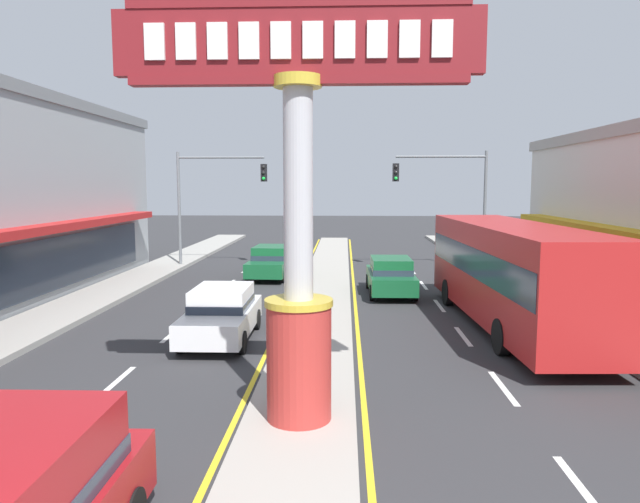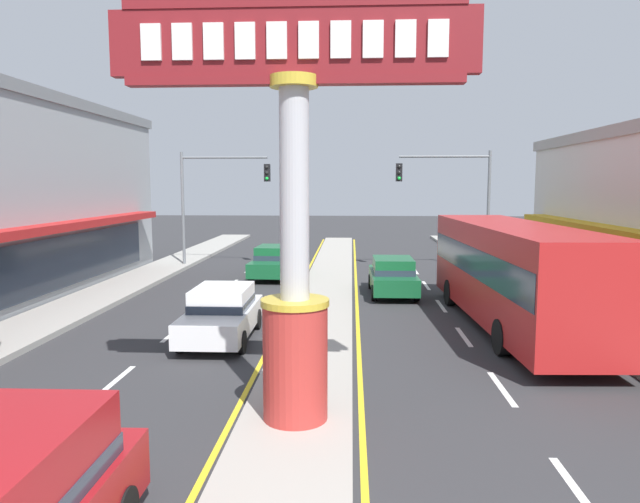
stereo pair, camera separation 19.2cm
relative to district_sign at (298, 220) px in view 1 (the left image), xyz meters
name	(u,v)px [view 1 (the left image)]	position (x,y,z in m)	size (l,w,h in m)	color
median_strip	(322,303)	(0.00, 11.02, -3.78)	(2.13, 52.00, 0.14)	#A39E93
sidewalk_left	(65,312)	(-8.85, 9.02, -3.76)	(2.37, 60.00, 0.18)	#9E9B93
sidewalk_right	(584,317)	(8.85, 9.02, -3.76)	(2.37, 60.00, 0.18)	#9E9B93
lane_markings	(321,312)	(0.00, 9.66, -3.84)	(8.87, 52.00, 0.01)	silver
district_sign	(298,220)	(0.00, 0.00, 0.00)	(6.46, 1.26, 7.52)	#B7332D
traffic_light_left_side	(211,189)	(-6.30, 20.54, 0.40)	(4.86, 0.46, 6.20)	slate
traffic_light_right_side	(451,189)	(6.30, 20.00, 0.40)	(4.86, 0.46, 6.20)	slate
bus_near_right_lane	(511,269)	(6.01, 7.78, -1.98)	(3.02, 11.30, 3.26)	#B21E1E
sedan_mid_left_lane	(391,276)	(2.72, 13.14, -3.06)	(1.88, 4.32, 1.53)	#14562D
sedan_far_left_oncoming	(222,313)	(-2.72, 5.95, -3.06)	(1.86, 4.31, 1.53)	white
sedan_kerb_right	(271,262)	(-2.71, 17.24, -3.06)	(1.98, 4.37, 1.53)	#14562D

